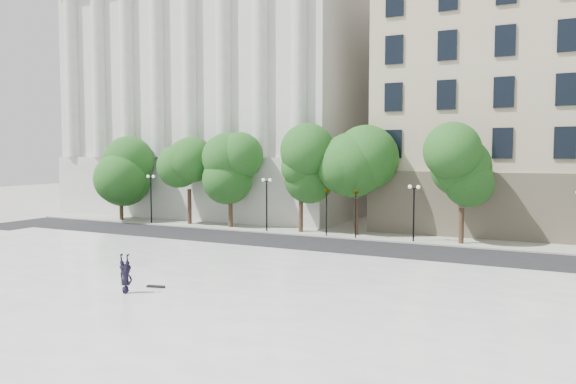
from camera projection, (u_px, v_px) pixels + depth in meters
The scene contains 11 objects.
ground at pixel (115, 312), 22.66m from camera, with size 160.00×160.00×0.00m, color #ACAAA2.
plaza at pixel (163, 290), 25.32m from camera, with size 44.00×22.00×0.45m, color white.
street at pixel (303, 246), 38.73m from camera, with size 60.00×8.00×0.02m, color black.
far_sidewalk at pixel (335, 234), 44.09m from camera, with size 60.00×4.00×0.12m, color #B0AEA2.
building_west at pixel (244, 96), 63.77m from camera, with size 31.50×27.65×25.60m.
traffic_light_west at pixel (326, 188), 42.34m from camera, with size 1.12×1.81×4.23m.
traffic_light_east at pixel (356, 190), 41.30m from camera, with size 0.65×1.68×4.16m.
person_lying at pixel (126, 288), 23.83m from camera, with size 0.61×0.40×1.67m, color black.
skateboard at pixel (156, 286), 24.86m from camera, with size 0.82×0.21×0.08m, color black.
street_trees at pixel (317, 168), 43.93m from camera, with size 45.21×5.15×7.77m.
lamp_posts at pixel (329, 198), 42.63m from camera, with size 35.22×0.28×4.44m.
Camera 1 is at (16.18, -16.82, 6.41)m, focal length 35.00 mm.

